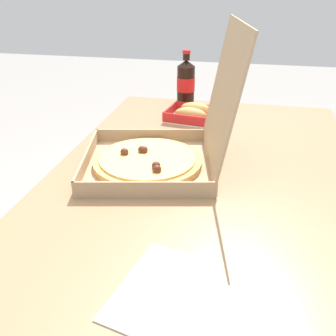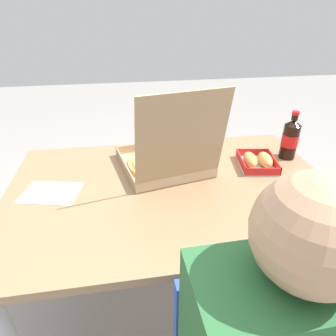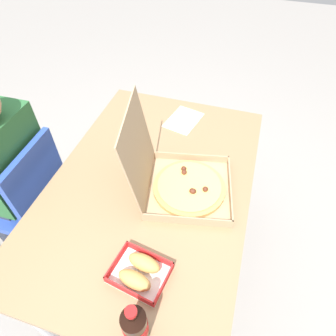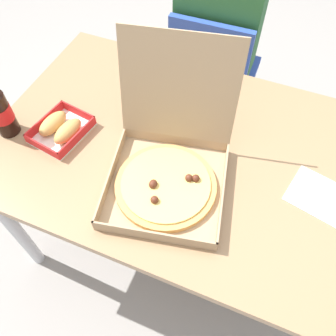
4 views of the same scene
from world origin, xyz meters
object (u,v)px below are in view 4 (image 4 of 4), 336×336
Objects in this scene: pizza_box_open at (168,169)px; cola_bottle at (0,111)px; chair at (212,75)px; diner_person at (220,31)px; bread_side_box at (61,128)px; paper_menu at (324,199)px.

cola_bottle is at bearing -177.53° from pizza_box_open.
chair is 3.71× the size of cola_bottle.
chair is 0.72× the size of diner_person.
cola_bottle is at bearing -118.60° from diner_person.
diner_person is 1.02m from cola_bottle.
diner_person is 5.45× the size of bread_side_box.
diner_person is at bearing 61.40° from cola_bottle.
paper_menu is (0.56, -0.69, 0.24)m from chair.
pizza_box_open is (0.10, -0.80, 0.30)m from chair.
cola_bottle reaches higher than chair.
bread_side_box is at bearing -111.98° from chair.
pizza_box_open reaches higher than paper_menu.
chair is 0.86m from pizza_box_open.
bread_side_box is 0.94× the size of cola_bottle.
bread_side_box is (-0.31, -0.83, 0.06)m from diner_person.
chair is at bearing 96.77° from pizza_box_open.
pizza_box_open is (0.10, -0.86, 0.09)m from diner_person.
diner_person is at bearing 91.32° from chair.
paper_menu is (0.46, 0.11, -0.05)m from pizza_box_open.
chair is 3.95× the size of paper_menu.
cola_bottle is at bearing -159.56° from paper_menu.
diner_person reaches higher than paper_menu.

